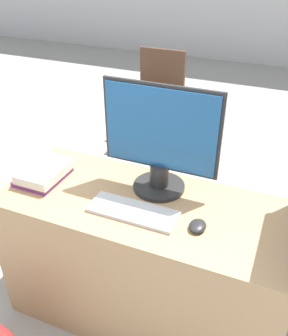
{
  "coord_description": "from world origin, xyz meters",
  "views": [
    {
      "loc": [
        0.52,
        -0.95,
        1.74
      ],
      "look_at": [
        0.01,
        0.25,
        0.93
      ],
      "focal_mm": 40.0,
      "sensor_mm": 36.0,
      "label": 1
    }
  ],
  "objects_px": {
    "mouse": "(198,226)",
    "book_stack": "(44,173)",
    "keyboard": "(133,211)",
    "monitor": "(160,140)",
    "far_chair": "(157,93)"
  },
  "relations": [
    {
      "from": "mouse",
      "to": "monitor",
      "type": "bearing_deg",
      "value": 139.5
    },
    {
      "from": "monitor",
      "to": "far_chair",
      "type": "distance_m",
      "value": 1.98
    },
    {
      "from": "monitor",
      "to": "keyboard",
      "type": "xyz_separation_m",
      "value": [
        -0.04,
        -0.22,
        -0.24
      ]
    },
    {
      "from": "far_chair",
      "to": "mouse",
      "type": "bearing_deg",
      "value": -5.62
    },
    {
      "from": "keyboard",
      "to": "book_stack",
      "type": "bearing_deg",
      "value": 171.24
    },
    {
      "from": "mouse",
      "to": "keyboard",
      "type": "bearing_deg",
      "value": -178.19
    },
    {
      "from": "monitor",
      "to": "far_chair",
      "type": "relative_size",
      "value": 0.61
    },
    {
      "from": "keyboard",
      "to": "mouse",
      "type": "relative_size",
      "value": 4.35
    },
    {
      "from": "monitor",
      "to": "mouse",
      "type": "xyz_separation_m",
      "value": [
        0.25,
        -0.21,
        -0.24
      ]
    },
    {
      "from": "keyboard",
      "to": "book_stack",
      "type": "relative_size",
      "value": 1.48
    },
    {
      "from": "mouse",
      "to": "book_stack",
      "type": "bearing_deg",
      "value": 174.99
    },
    {
      "from": "monitor",
      "to": "keyboard",
      "type": "relative_size",
      "value": 1.37
    },
    {
      "from": "book_stack",
      "to": "mouse",
      "type": "bearing_deg",
      "value": -5.01
    },
    {
      "from": "mouse",
      "to": "book_stack",
      "type": "distance_m",
      "value": 0.79
    },
    {
      "from": "monitor",
      "to": "mouse",
      "type": "relative_size",
      "value": 5.94
    }
  ]
}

